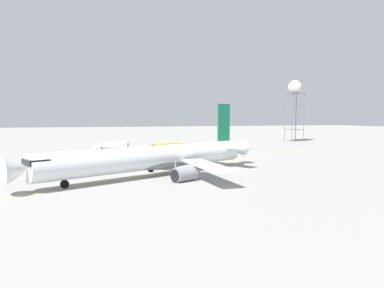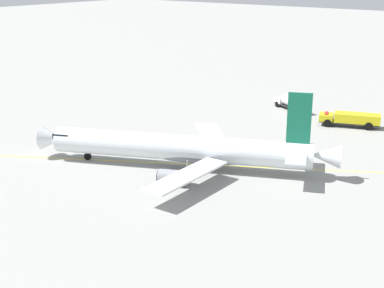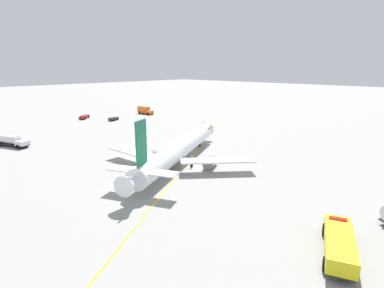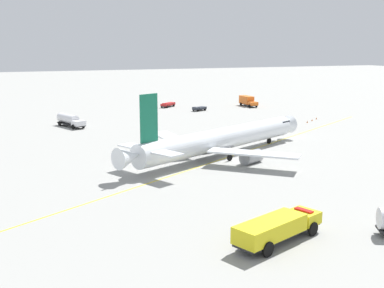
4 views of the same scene
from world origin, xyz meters
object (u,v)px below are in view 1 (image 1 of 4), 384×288
fire_tender_truck (168,147)px  fuel_tanker_truck (112,147)px  airliner_main (156,158)px  radar_tower (295,91)px  pushback_tug_truck (181,144)px

fire_tender_truck → fuel_tanker_truck: bearing=-38.0°
airliner_main → radar_tower: size_ratio=1.72×
fire_tender_truck → fuel_tanker_truck: size_ratio=1.15×
fire_tender_truck → radar_tower: (58.13, 28.59, 18.10)m
fire_tender_truck → radar_tower: radar_tower is taller
airliner_main → fire_tender_truck: bearing=-131.5°
fire_tender_truck → pushback_tug_truck: size_ratio=2.66×
fuel_tanker_truck → airliner_main: bearing=122.8°
fire_tender_truck → fuel_tanker_truck: (-13.91, 4.35, 0.05)m
airliner_main → fire_tender_truck: 36.37m
airliner_main → fuel_tanker_truck: airliner_main is taller
airliner_main → radar_tower: radar_tower is taller
airliner_main → fire_tender_truck: (10.47, 34.80, -1.24)m
airliner_main → radar_tower: bearing=-162.0°
fire_tender_truck → fuel_tanker_truck: 14.58m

